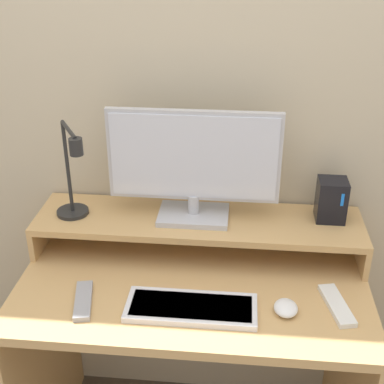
% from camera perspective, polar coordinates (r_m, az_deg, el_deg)
% --- Properties ---
extents(wall_back, '(6.00, 0.05, 2.50)m').
position_cam_1_polar(wall_back, '(1.75, 1.22, 10.01)').
color(wall_back, beige).
rests_on(wall_back, ground_plane).
extents(desk, '(1.07, 0.61, 0.78)m').
position_cam_1_polar(desk, '(1.82, 0.11, -15.51)').
color(desk, tan).
rests_on(desk, ground_plane).
extents(monitor_shelf, '(1.07, 0.26, 0.12)m').
position_cam_1_polar(monitor_shelf, '(1.75, 0.67, -3.35)').
color(monitor_shelf, tan).
rests_on(monitor_shelf, desk).
extents(monitor, '(0.54, 0.15, 0.36)m').
position_cam_1_polar(monitor, '(1.66, 0.18, 2.98)').
color(monitor, '#BCBCC1').
rests_on(monitor, monitor_shelf).
extents(desk_lamp, '(0.15, 0.20, 0.33)m').
position_cam_1_polar(desk_lamp, '(1.71, -12.64, 1.08)').
color(desk_lamp, black).
rests_on(desk_lamp, monitor_shelf).
extents(router_dock, '(0.09, 0.09, 0.14)m').
position_cam_1_polar(router_dock, '(1.76, 14.64, -0.82)').
color(router_dock, black).
rests_on(router_dock, monitor_shelf).
extents(keyboard, '(0.37, 0.15, 0.02)m').
position_cam_1_polar(keyboard, '(1.54, -0.09, -12.23)').
color(keyboard, silver).
rests_on(keyboard, desk).
extents(mouse, '(0.07, 0.08, 0.03)m').
position_cam_1_polar(mouse, '(1.55, 9.97, -12.09)').
color(mouse, white).
rests_on(mouse, desk).
extents(remote_control, '(0.08, 0.18, 0.02)m').
position_cam_1_polar(remote_control, '(1.60, -11.52, -11.28)').
color(remote_control, '#99999E').
rests_on(remote_control, desk).
extents(remote_secondary, '(0.09, 0.19, 0.02)m').
position_cam_1_polar(remote_secondary, '(1.61, 15.18, -11.57)').
color(remote_secondary, white).
rests_on(remote_secondary, desk).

